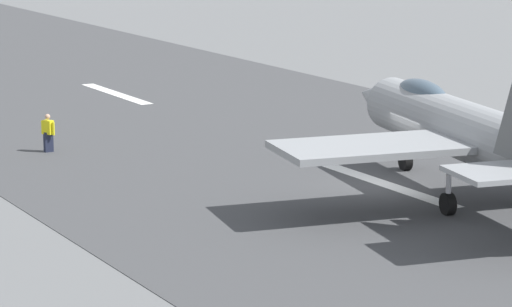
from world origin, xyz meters
TOP-DOWN VIEW (x-y plane):
  - ground_plane at (0.00, 0.00)m, footprint 400.00×400.00m
  - runway_strip at (-0.02, 0.00)m, footprint 240.00×26.00m
  - fighter_jet at (-2.93, -1.15)m, footprint 17.72×14.91m
  - crew_person at (12.06, 8.70)m, footprint 0.63×0.46m
  - marker_cone_far at (17.04, -13.09)m, footprint 0.44×0.44m

SIDE VIEW (x-z plane):
  - ground_plane at x=0.00m, z-range 0.00..0.00m
  - runway_strip at x=-0.02m, z-range 0.00..0.02m
  - marker_cone_far at x=17.04m, z-range 0.00..0.55m
  - crew_person at x=12.06m, z-range 0.00..1.62m
  - fighter_jet at x=-2.93m, z-range -0.35..5.36m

